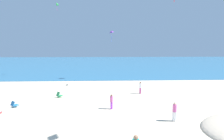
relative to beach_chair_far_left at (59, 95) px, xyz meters
The scene contains 9 objects.
ground_plane 5.90m from the beach_chair_far_left, 10.44° to the right, with size 120.00×120.00×0.00m, color beige.
ocean_water 39.77m from the beach_chair_far_left, 81.62° to the left, with size 120.00×60.00×0.05m, color teal.
beach_chair_far_left is the anchor object (origin of this frame).
beach_chair_far_right 4.69m from the beach_chair_far_left, 137.39° to the right, with size 0.84×0.84×0.62m.
person_1 7.08m from the beach_chair_far_left, 34.53° to the right, with size 0.39×0.39×1.40m.
person_2 9.65m from the beach_chair_far_left, ahead, with size 0.40×0.40×1.46m.
person_3 12.66m from the beach_chair_far_left, 33.01° to the right, with size 0.43×0.43×1.54m.
kite_purple 11.15m from the beach_chair_far_left, 42.36° to the left, with size 0.68×0.83×1.60m.
kite_green 20.29m from the beach_chair_far_left, 103.54° to the left, with size 0.80×0.63×1.68m.
Camera 1 is at (-0.59, -8.98, 5.89)m, focal length 28.83 mm.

